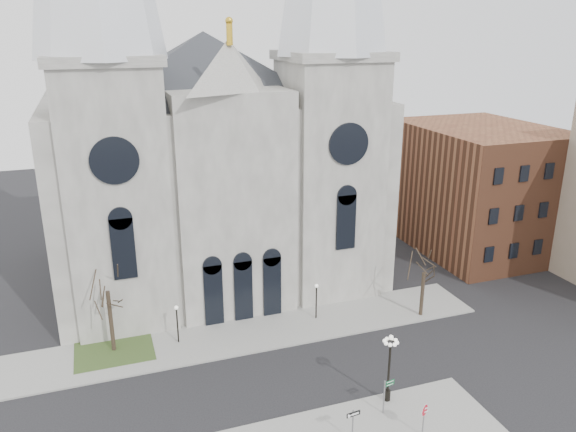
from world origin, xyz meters
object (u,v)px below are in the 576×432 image
object	(u,v)px
one_way_sign	(353,420)
street_name_sign	(385,394)
globe_lamp	(390,360)
stop_sign	(424,413)

from	to	relation	value
one_way_sign	street_name_sign	world-z (taller)	street_name_sign
globe_lamp	street_name_sign	bearing A→B (deg)	-126.64
stop_sign	one_way_sign	xyz separation A→B (m)	(-4.31, 1.08, -0.18)
stop_sign	globe_lamp	size ratio (longest dim) A/B	0.46
stop_sign	one_way_sign	distance (m)	4.45
stop_sign	street_name_sign	xyz separation A→B (m)	(-1.20, 2.71, -0.20)
stop_sign	globe_lamp	xyz separation A→B (m)	(-0.37, 3.83, 1.51)
stop_sign	one_way_sign	size ratio (longest dim) A/B	1.06
stop_sign	one_way_sign	world-z (taller)	stop_sign
street_name_sign	stop_sign	bearing A→B (deg)	-76.20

